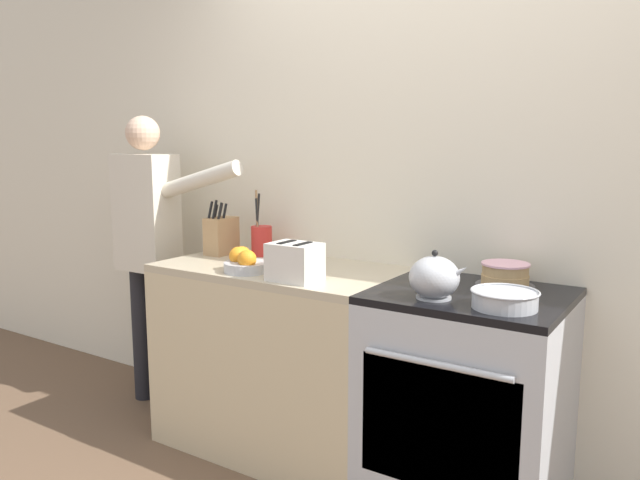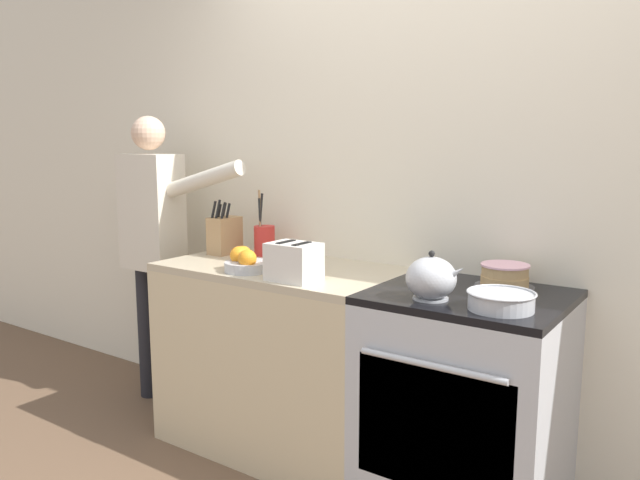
{
  "view_description": "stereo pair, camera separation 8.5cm",
  "coord_description": "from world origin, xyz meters",
  "px_view_note": "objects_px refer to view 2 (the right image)",
  "views": [
    {
      "loc": [
        1.08,
        -1.99,
        1.49
      ],
      "look_at": [
        -0.4,
        0.29,
        1.05
      ],
      "focal_mm": 35.0,
      "sensor_mm": 36.0,
      "label": 1
    },
    {
      "loc": [
        1.15,
        -1.94,
        1.49
      ],
      "look_at": [
        -0.4,
        0.29,
        1.05
      ],
      "focal_mm": 35.0,
      "sensor_mm": 36.0,
      "label": 2
    }
  ],
  "objects_px": {
    "stove_range": "(465,403)",
    "toaster": "(294,262)",
    "tea_kettle": "(432,278)",
    "knife_block": "(225,235)",
    "utensil_crock": "(264,239)",
    "fruit_bowl": "(245,261)",
    "person_baker": "(154,235)",
    "layer_cake": "(505,277)",
    "mixing_bowl": "(501,301)"
  },
  "relations": [
    {
      "from": "stove_range",
      "to": "toaster",
      "type": "bearing_deg",
      "value": -163.42
    },
    {
      "from": "toaster",
      "to": "tea_kettle",
      "type": "bearing_deg",
      "value": 3.52
    },
    {
      "from": "knife_block",
      "to": "utensil_crock",
      "type": "relative_size",
      "value": 0.85
    },
    {
      "from": "stove_range",
      "to": "knife_block",
      "type": "height_order",
      "value": "knife_block"
    },
    {
      "from": "tea_kettle",
      "to": "knife_block",
      "type": "distance_m",
      "value": 1.31
    },
    {
      "from": "fruit_bowl",
      "to": "person_baker",
      "type": "bearing_deg",
      "value": 166.17
    },
    {
      "from": "layer_cake",
      "to": "knife_block",
      "type": "xyz_separation_m",
      "value": [
        -1.45,
        -0.07,
        0.05
      ]
    },
    {
      "from": "mixing_bowl",
      "to": "toaster",
      "type": "relative_size",
      "value": 1.07
    },
    {
      "from": "mixing_bowl",
      "to": "toaster",
      "type": "height_order",
      "value": "toaster"
    },
    {
      "from": "mixing_bowl",
      "to": "utensil_crock",
      "type": "height_order",
      "value": "utensil_crock"
    },
    {
      "from": "fruit_bowl",
      "to": "toaster",
      "type": "bearing_deg",
      "value": -4.07
    },
    {
      "from": "tea_kettle",
      "to": "mixing_bowl",
      "type": "relative_size",
      "value": 0.96
    },
    {
      "from": "mixing_bowl",
      "to": "utensil_crock",
      "type": "distance_m",
      "value": 1.39
    },
    {
      "from": "layer_cake",
      "to": "mixing_bowl",
      "type": "xyz_separation_m",
      "value": [
        0.1,
        -0.32,
        -0.01
      ]
    },
    {
      "from": "layer_cake",
      "to": "knife_block",
      "type": "height_order",
      "value": "knife_block"
    },
    {
      "from": "knife_block",
      "to": "fruit_bowl",
      "type": "distance_m",
      "value": 0.47
    },
    {
      "from": "layer_cake",
      "to": "toaster",
      "type": "xyz_separation_m",
      "value": [
        -0.78,
        -0.37,
        0.03
      ]
    },
    {
      "from": "tea_kettle",
      "to": "toaster",
      "type": "distance_m",
      "value": 0.61
    },
    {
      "from": "tea_kettle",
      "to": "mixing_bowl",
      "type": "distance_m",
      "value": 0.27
    },
    {
      "from": "mixing_bowl",
      "to": "utensil_crock",
      "type": "xyz_separation_m",
      "value": [
        -1.35,
        0.33,
        0.05
      ]
    },
    {
      "from": "utensil_crock",
      "to": "toaster",
      "type": "bearing_deg",
      "value": -38.38
    },
    {
      "from": "tea_kettle",
      "to": "knife_block",
      "type": "bearing_deg",
      "value": 168.77
    },
    {
      "from": "knife_block",
      "to": "utensil_crock",
      "type": "bearing_deg",
      "value": 23.03
    },
    {
      "from": "utensil_crock",
      "to": "person_baker",
      "type": "bearing_deg",
      "value": -168.09
    },
    {
      "from": "person_baker",
      "to": "fruit_bowl",
      "type": "bearing_deg",
      "value": -12.36
    },
    {
      "from": "stove_range",
      "to": "fruit_bowl",
      "type": "bearing_deg",
      "value": -169.29
    },
    {
      "from": "tea_kettle",
      "to": "utensil_crock",
      "type": "height_order",
      "value": "utensil_crock"
    },
    {
      "from": "stove_range",
      "to": "mixing_bowl",
      "type": "height_order",
      "value": "mixing_bowl"
    },
    {
      "from": "tea_kettle",
      "to": "toaster",
      "type": "xyz_separation_m",
      "value": [
        -0.61,
        -0.04,
        0.0
      ]
    },
    {
      "from": "mixing_bowl",
      "to": "fruit_bowl",
      "type": "distance_m",
      "value": 1.17
    },
    {
      "from": "tea_kettle",
      "to": "fruit_bowl",
      "type": "xyz_separation_m",
      "value": [
        -0.9,
        -0.02,
        -0.03
      ]
    },
    {
      "from": "toaster",
      "to": "utensil_crock",
      "type": "bearing_deg",
      "value": 141.62
    },
    {
      "from": "toaster",
      "to": "person_baker",
      "type": "bearing_deg",
      "value": 168.57
    },
    {
      "from": "person_baker",
      "to": "tea_kettle",
      "type": "bearing_deg",
      "value": -4.84
    },
    {
      "from": "knife_block",
      "to": "toaster",
      "type": "xyz_separation_m",
      "value": [
        0.67,
        -0.29,
        -0.02
      ]
    },
    {
      "from": "layer_cake",
      "to": "person_baker",
      "type": "xyz_separation_m",
      "value": [
        -1.93,
        -0.13,
        0.02
      ]
    },
    {
      "from": "utensil_crock",
      "to": "fruit_bowl",
      "type": "xyz_separation_m",
      "value": [
        0.19,
        -0.36,
        -0.04
      ]
    },
    {
      "from": "utensil_crock",
      "to": "person_baker",
      "type": "distance_m",
      "value": 0.69
    },
    {
      "from": "stove_range",
      "to": "tea_kettle",
      "type": "xyz_separation_m",
      "value": [
        -0.08,
        -0.17,
        0.53
      ]
    },
    {
      "from": "stove_range",
      "to": "mixing_bowl",
      "type": "bearing_deg",
      "value": -42.58
    },
    {
      "from": "knife_block",
      "to": "person_baker",
      "type": "bearing_deg",
      "value": -172.97
    },
    {
      "from": "stove_range",
      "to": "utensil_crock",
      "type": "height_order",
      "value": "utensil_crock"
    },
    {
      "from": "toaster",
      "to": "knife_block",
      "type": "bearing_deg",
      "value": 156.47
    },
    {
      "from": "tea_kettle",
      "to": "toaster",
      "type": "height_order",
      "value": "tea_kettle"
    },
    {
      "from": "stove_range",
      "to": "utensil_crock",
      "type": "xyz_separation_m",
      "value": [
        -1.17,
        0.17,
        0.53
      ]
    },
    {
      "from": "layer_cake",
      "to": "fruit_bowl",
      "type": "relative_size",
      "value": 1.15
    },
    {
      "from": "utensil_crock",
      "to": "stove_range",
      "type": "bearing_deg",
      "value": -8.24
    },
    {
      "from": "mixing_bowl",
      "to": "utensil_crock",
      "type": "relative_size",
      "value": 0.71
    },
    {
      "from": "layer_cake",
      "to": "utensil_crock",
      "type": "distance_m",
      "value": 1.26
    },
    {
      "from": "person_baker",
      "to": "toaster",
      "type": "bearing_deg",
      "value": -9.96
    }
  ]
}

